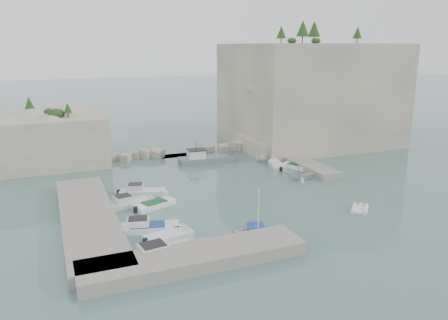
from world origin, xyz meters
name	(u,v)px	position (x,y,z in m)	size (l,w,h in m)	color
ground	(244,198)	(0.00, 0.00, 0.00)	(400.00, 400.00, 0.00)	slate
cliff_east	(309,94)	(23.00, 23.00, 8.50)	(26.00, 22.00, 17.00)	beige
cliff_terrace	(271,145)	(13.00, 18.00, 1.25)	(8.00, 10.00, 2.50)	beige
outcrop_west	(48,139)	(-20.00, 25.00, 3.50)	(16.00, 14.00, 7.00)	beige
quay_west	(88,219)	(-17.00, -1.00, 0.55)	(5.00, 24.00, 1.10)	#9E9689
quay_south	(195,258)	(-10.00, -12.50, 0.55)	(18.00, 4.00, 1.10)	#9E9689
ledge_east	(300,162)	(13.50, 10.00, 0.40)	(3.00, 16.00, 0.80)	#9E9689
breakwater	(180,151)	(-1.00, 22.00, 0.70)	(28.00, 3.00, 1.40)	beige
motorboat_a	(143,194)	(-10.35, 5.62, 0.00)	(5.75, 1.71, 1.40)	silver
motorboat_b	(131,205)	(-12.32, 2.51, 0.00)	(5.67, 1.85, 1.40)	silver
motorboat_c	(155,207)	(-10.02, 1.09, 0.00)	(4.94, 1.80, 0.70)	white
motorboat_d	(148,231)	(-12.04, -4.75, 0.00)	(6.32, 1.88, 1.40)	white
motorboat_e	(169,239)	(-10.74, -7.25, 0.00)	(4.73, 1.93, 0.70)	silver
motorboat_f	(164,256)	(-11.92, -10.26, 0.00)	(6.84, 2.04, 1.40)	silver
rowboat	(258,236)	(-3.08, -9.72, 0.00)	(3.29, 4.61, 0.95)	white
inflatable_dinghy	(360,211)	(9.54, -8.10, 0.00)	(3.09, 1.50, 0.44)	silver
tender_east_a	(299,179)	(9.62, 3.83, 0.00)	(3.24, 3.75, 1.98)	silver
tender_east_b	(295,168)	(11.81, 8.58, 0.00)	(4.03, 1.37, 0.70)	white
tender_east_c	(277,167)	(9.79, 10.18, 0.00)	(4.99, 1.61, 0.70)	silver
tender_east_d	(266,161)	(9.97, 13.65, 0.00)	(1.51, 4.01, 1.55)	white
work_boat	(207,162)	(1.52, 16.29, 0.00)	(9.16, 2.71, 2.20)	slate
rowboat_mast	(259,209)	(-3.08, -9.72, 2.58)	(0.10, 0.10, 4.20)	white
vegetation	(281,38)	(17.83, 24.40, 17.93)	(53.48, 13.88, 13.40)	#1E4219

